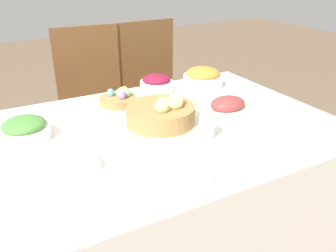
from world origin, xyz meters
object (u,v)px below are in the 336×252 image
(beet_salad_bowl, at_px, (157,84))
(spoon, at_px, (221,161))
(egg_basket, at_px, (119,99))
(dinner_plate, at_px, (176,173))
(chair_far_right, at_px, (155,93))
(chair_far_center, at_px, (95,104))
(fork, at_px, (135,187))
(green_salad_bowl, at_px, (25,129))
(carrot_bowl, at_px, (203,78))
(knife, at_px, (214,163))
(butter_dish, at_px, (83,165))
(drinking_cup, at_px, (207,127))
(bread_basket, at_px, (162,113))
(ham_platter, at_px, (228,105))

(beet_salad_bowl, distance_m, spoon, 0.76)
(egg_basket, distance_m, dinner_plate, 0.69)
(chair_far_right, distance_m, spoon, 1.31)
(chair_far_center, xyz_separation_m, fork, (-0.26, -1.24, 0.21))
(dinner_plate, height_order, fork, dinner_plate)
(green_salad_bowl, distance_m, carrot_bowl, 0.99)
(knife, bearing_deg, butter_dish, 152.66)
(beet_salad_bowl, bearing_deg, drinking_cup, -96.60)
(spoon, bearing_deg, bread_basket, 98.70)
(chair_far_center, xyz_separation_m, knife, (0.05, -1.24, 0.21))
(chair_far_center, height_order, butter_dish, chair_far_center)
(green_salad_bowl, relative_size, drinking_cup, 2.25)
(dinner_plate, xyz_separation_m, spoon, (0.18, 0.00, -0.00))
(carrot_bowl, bearing_deg, egg_basket, -177.68)
(dinner_plate, distance_m, drinking_cup, 0.30)
(ham_platter, height_order, knife, ham_platter)
(egg_basket, distance_m, beet_salad_bowl, 0.25)
(beet_salad_bowl, distance_m, fork, 0.88)
(dinner_plate, bearing_deg, butter_dish, 145.70)
(beet_salad_bowl, relative_size, drinking_cup, 2.02)
(egg_basket, distance_m, carrot_bowl, 0.51)
(chair_far_right, distance_m, butter_dish, 1.35)
(beet_salad_bowl, xyz_separation_m, fork, (-0.46, -0.75, -0.04))
(chair_far_center, relative_size, dinner_plate, 4.06)
(chair_far_right, relative_size, drinking_cup, 11.71)
(green_salad_bowl, height_order, beet_salad_bowl, beet_salad_bowl)
(egg_basket, bearing_deg, ham_platter, -37.11)
(ham_platter, xyz_separation_m, fork, (-0.64, -0.37, -0.02))
(dinner_plate, relative_size, knife, 1.30)
(spoon, height_order, butter_dish, butter_dish)
(fork, bearing_deg, dinner_plate, -3.90)
(bread_basket, bearing_deg, butter_dish, -153.33)
(ham_platter, relative_size, green_salad_bowl, 1.39)
(green_salad_bowl, bearing_deg, chair_far_center, 55.63)
(beet_salad_bowl, height_order, fork, beet_salad_bowl)
(carrot_bowl, xyz_separation_m, drinking_cup, (-0.33, -0.53, -0.01))
(green_salad_bowl, xyz_separation_m, carrot_bowl, (0.97, 0.20, 0.01))
(dinner_plate, bearing_deg, chair_far_center, 85.19)
(egg_basket, bearing_deg, fork, -107.68)
(chair_far_center, bearing_deg, egg_basket, -89.00)
(dinner_plate, distance_m, knife, 0.15)
(knife, bearing_deg, carrot_bowl, 55.22)
(egg_basket, distance_m, knife, 0.70)
(bread_basket, xyz_separation_m, green_salad_bowl, (-0.54, 0.13, -0.01))
(butter_dish, bearing_deg, chair_far_right, 53.00)
(spoon, xyz_separation_m, butter_dish, (-0.44, 0.18, 0.01))
(drinking_cup, bearing_deg, carrot_bowl, 57.75)
(spoon, distance_m, butter_dish, 0.48)
(chair_far_center, distance_m, beet_salad_bowl, 0.59)
(chair_far_center, distance_m, drinking_cup, 1.10)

